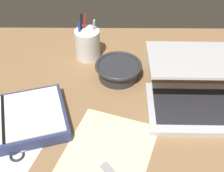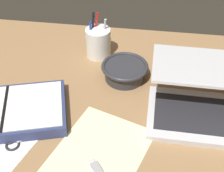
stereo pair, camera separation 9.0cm
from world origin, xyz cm
name	(u,v)px [view 1 (the left image)]	position (x,y,z in cm)	size (l,w,h in cm)	color
desk_top	(115,120)	(0.00, 0.00, 1.00)	(140.00, 100.00, 2.00)	#936D47
laptop	(203,91)	(25.87, 6.27, 6.86)	(32.17, 30.06, 13.33)	silver
bowl	(120,70)	(1.40, 18.53, 5.02)	(15.32, 15.32, 5.39)	#2D2D33
pen_cup	(89,44)	(-9.44, 30.39, 7.33)	(8.76, 8.76, 15.92)	white
planner	(6,123)	(-30.20, -3.92, 3.91)	(38.18, 29.13, 4.01)	navy
scissors	(22,150)	(-24.39, -11.90, 2.34)	(11.72, 10.37, 0.80)	#B7B7BC
paper_sheet_front	(109,154)	(-1.68, -12.77, 2.08)	(21.66, 26.84, 0.16)	#F4EFB2
usb_drive	(112,172)	(-0.88, -18.61, 2.50)	(5.62, 6.71, 1.00)	#99999E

